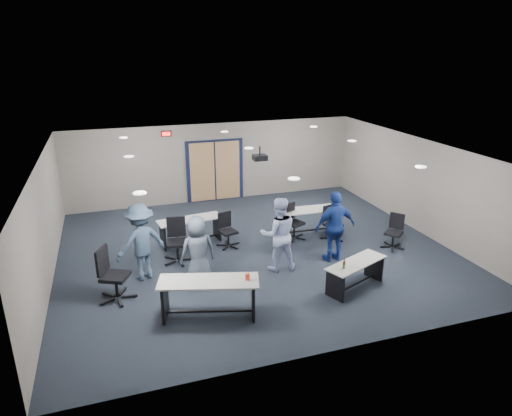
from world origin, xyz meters
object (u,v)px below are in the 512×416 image
object	(u,v)px
table_back_left	(190,227)
chair_back_c	(294,222)
person_lightblue	(278,234)
person_navy	(335,227)
chair_back_a	(177,241)
chair_back_d	(333,223)
table_front_left	(209,292)
chair_loose_left	(115,274)
table_back_right	(308,217)
chair_back_b	(228,230)
person_back	(141,242)
chair_loose_right	(394,232)
table_front_right	(356,270)
person_plaid	(198,251)

from	to	relation	value
table_back_left	chair_back_c	bearing A→B (deg)	-19.81
person_lightblue	person_navy	xyz separation A→B (m)	(1.51, 0.00, 0.00)
chair_back_a	chair_back_d	distance (m)	4.36
table_front_left	chair_back_a	distance (m)	2.69
chair_back_c	chair_loose_left	bearing A→B (deg)	176.91
chair_back_c	table_back_right	bearing A→B (deg)	-0.90
chair_back_b	chair_back_c	size ratio (longest dim) A/B	0.94
chair_back_a	chair_back_b	distance (m)	1.53
person_lightblue	chair_back_a	bearing A→B (deg)	-19.50
chair_back_a	person_back	size ratio (longest dim) A/B	0.61
chair_back_b	chair_back_d	distance (m)	2.94
table_back_right	chair_loose_right	bearing A→B (deg)	-39.77
chair_back_a	chair_loose_left	distance (m)	2.09
table_back_right	person_navy	world-z (taller)	person_navy
table_front_right	table_back_right	distance (m)	3.25
table_back_right	chair_back_a	xyz separation A→B (m)	(-3.86, -0.64, 0.05)
person_navy	table_back_left	bearing A→B (deg)	-35.70
table_front_right	table_back_left	size ratio (longest dim) A/B	0.92
chair_back_c	person_plaid	xyz separation A→B (m)	(-3.08, -1.73, 0.32)
table_front_left	chair_back_c	size ratio (longest dim) A/B	2.08
chair_loose_left	chair_loose_right	size ratio (longest dim) A/B	1.28
chair_back_d	chair_loose_left	bearing A→B (deg)	-179.79
table_front_right	chair_back_a	xyz separation A→B (m)	(-3.57, 2.59, 0.12)
chair_back_a	chair_back_d	size ratio (longest dim) A/B	1.16
person_back	person_lightblue	bearing A→B (deg)	148.90
table_back_left	person_back	xyz separation A→B (m)	(-1.43, -1.64, 0.43)
table_front_right	person_plaid	xyz separation A→B (m)	(-3.29, 1.29, 0.38)
chair_loose_left	person_back	xyz separation A→B (m)	(0.63, 0.82, 0.32)
table_front_left	table_back_right	distance (m)	4.93
chair_back_c	table_front_right	bearing A→B (deg)	-109.97
chair_back_b	chair_loose_left	size ratio (longest dim) A/B	0.79
table_front_left	table_front_right	world-z (taller)	table_front_left
chair_back_a	person_lightblue	world-z (taller)	person_lightblue
table_back_left	chair_loose_right	size ratio (longest dim) A/B	1.94
chair_loose_left	chair_back_d	bearing A→B (deg)	-50.32
person_plaid	person_back	world-z (taller)	person_back
table_front_left	person_plaid	bearing A→B (deg)	103.57
chair_loose_left	chair_loose_right	distance (m)	7.19
table_front_left	chair_back_c	bearing A→B (deg)	60.68
table_back_left	person_lightblue	size ratio (longest dim) A/B	0.99
person_back	person_plaid	bearing A→B (deg)	128.07
table_front_left	person_navy	distance (m)	3.89
chair_back_c	chair_loose_right	distance (m)	2.69
table_back_left	chair_back_a	world-z (taller)	chair_back_a
table_front_right	chair_back_c	bearing A→B (deg)	71.14
table_back_left	chair_back_c	size ratio (longest dim) A/B	1.81
chair_back_a	chair_back_c	distance (m)	3.39
person_lightblue	chair_back_b	bearing A→B (deg)	-56.02
chair_back_c	person_lightblue	distance (m)	1.97
table_front_left	person_plaid	distance (m)	1.40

